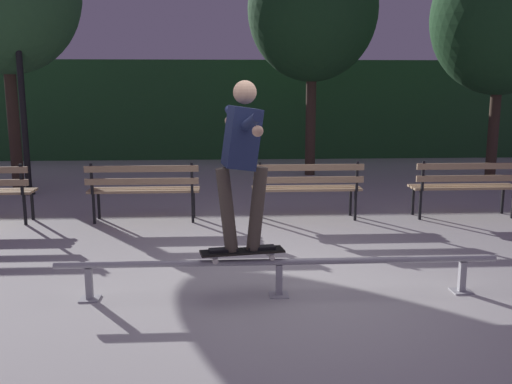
{
  "coord_description": "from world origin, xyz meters",
  "views": [
    {
      "loc": [
        -0.5,
        -5.23,
        1.97
      ],
      "look_at": [
        -0.17,
        0.62,
        0.85
      ],
      "focal_mm": 39.64,
      "sensor_mm": 36.0,
      "label": 1
    }
  ],
  "objects_px": {
    "grind_rail": "(279,267)",
    "park_bench_rightmost": "(466,183)",
    "tree_far_right": "(502,17)",
    "lamp_post_left": "(19,55)",
    "skateboarder": "(242,152)",
    "park_bench_right_center": "(307,184)",
    "tree_behind_benches": "(313,9)",
    "park_bench_left_center": "(143,186)",
    "skateboard": "(242,252)"
  },
  "relations": [
    {
      "from": "grind_rail",
      "to": "park_bench_rightmost",
      "type": "distance_m",
      "value": 4.33
    },
    {
      "from": "park_bench_right_center",
      "to": "tree_far_right",
      "type": "relative_size",
      "value": 0.33
    },
    {
      "from": "grind_rail",
      "to": "tree_behind_benches",
      "type": "height_order",
      "value": "tree_behind_benches"
    },
    {
      "from": "tree_behind_benches",
      "to": "lamp_post_left",
      "type": "relative_size",
      "value": 1.29
    },
    {
      "from": "grind_rail",
      "to": "tree_behind_benches",
      "type": "xyz_separation_m",
      "value": [
        1.38,
        7.25,
        3.24
      ]
    },
    {
      "from": "park_bench_right_center",
      "to": "skateboarder",
      "type": "bearing_deg",
      "value": -109.08
    },
    {
      "from": "tree_behind_benches",
      "to": "park_bench_rightmost",
      "type": "bearing_deg",
      "value": -68.11
    },
    {
      "from": "park_bench_left_center",
      "to": "park_bench_rightmost",
      "type": "relative_size",
      "value": 1.0
    },
    {
      "from": "skateboard",
      "to": "park_bench_rightmost",
      "type": "xyz_separation_m",
      "value": [
        3.43,
        3.03,
        0.1
      ]
    },
    {
      "from": "park_bench_rightmost",
      "to": "lamp_post_left",
      "type": "distance_m",
      "value": 7.74
    },
    {
      "from": "skateboard",
      "to": "park_bench_rightmost",
      "type": "height_order",
      "value": "park_bench_rightmost"
    },
    {
      "from": "skateboarder",
      "to": "lamp_post_left",
      "type": "distance_m",
      "value": 6.55
    },
    {
      "from": "park_bench_right_center",
      "to": "tree_behind_benches",
      "type": "relative_size",
      "value": 0.32
    },
    {
      "from": "grind_rail",
      "to": "park_bench_rightmost",
      "type": "bearing_deg",
      "value": 44.48
    },
    {
      "from": "tree_behind_benches",
      "to": "park_bench_left_center",
      "type": "bearing_deg",
      "value": -125.86
    },
    {
      "from": "grind_rail",
      "to": "tree_far_right",
      "type": "bearing_deg",
      "value": 51.98
    },
    {
      "from": "park_bench_left_center",
      "to": "tree_far_right",
      "type": "bearing_deg",
      "value": 27.81
    },
    {
      "from": "tree_far_right",
      "to": "park_bench_rightmost",
      "type": "bearing_deg",
      "value": -120.31
    },
    {
      "from": "park_bench_rightmost",
      "to": "grind_rail",
      "type": "bearing_deg",
      "value": -135.52
    },
    {
      "from": "park_bench_rightmost",
      "to": "tree_far_right",
      "type": "xyz_separation_m",
      "value": [
        2.12,
        3.63,
        2.78
      ]
    },
    {
      "from": "tree_far_right",
      "to": "park_bench_right_center",
      "type": "bearing_deg",
      "value": -141.12
    },
    {
      "from": "skateboard",
      "to": "tree_far_right",
      "type": "xyz_separation_m",
      "value": [
        5.55,
        6.65,
        2.88
      ]
    },
    {
      "from": "skateboarder",
      "to": "park_bench_left_center",
      "type": "bearing_deg",
      "value": 113.74
    },
    {
      "from": "grind_rail",
      "to": "skateboarder",
      "type": "relative_size",
      "value": 2.67
    },
    {
      "from": "park_bench_rightmost",
      "to": "tree_far_right",
      "type": "bearing_deg",
      "value": 59.69
    },
    {
      "from": "tree_far_right",
      "to": "lamp_post_left",
      "type": "height_order",
      "value": "tree_far_right"
    },
    {
      "from": "skateboard",
      "to": "tree_behind_benches",
      "type": "height_order",
      "value": "tree_behind_benches"
    },
    {
      "from": "grind_rail",
      "to": "skateboarder",
      "type": "xyz_separation_m",
      "value": [
        -0.34,
        0.0,
        1.09
      ]
    },
    {
      "from": "skateboarder",
      "to": "lamp_post_left",
      "type": "height_order",
      "value": "lamp_post_left"
    },
    {
      "from": "skateboarder",
      "to": "park_bench_left_center",
      "type": "relative_size",
      "value": 0.97
    },
    {
      "from": "skateboard",
      "to": "park_bench_left_center",
      "type": "bearing_deg",
      "value": 113.69
    },
    {
      "from": "tree_behind_benches",
      "to": "skateboarder",
      "type": "bearing_deg",
      "value": -103.38
    },
    {
      "from": "park_bench_right_center",
      "to": "park_bench_rightmost",
      "type": "distance_m",
      "value": 2.38
    },
    {
      "from": "grind_rail",
      "to": "skateboarder",
      "type": "height_order",
      "value": "skateboarder"
    },
    {
      "from": "grind_rail",
      "to": "park_bench_right_center",
      "type": "xyz_separation_m",
      "value": [
        0.7,
        3.03,
        0.25
      ]
    },
    {
      "from": "skateboard",
      "to": "skateboarder",
      "type": "distance_m",
      "value": 0.94
    },
    {
      "from": "park_bench_right_center",
      "to": "tree_behind_benches",
      "type": "xyz_separation_m",
      "value": [
        0.68,
        4.23,
        2.99
      ]
    },
    {
      "from": "grind_rail",
      "to": "skateboard",
      "type": "height_order",
      "value": "skateboard"
    },
    {
      "from": "skateboarder",
      "to": "skateboard",
      "type": "bearing_deg",
      "value": -170.83
    },
    {
      "from": "grind_rail",
      "to": "tree_far_right",
      "type": "distance_m",
      "value": 8.97
    },
    {
      "from": "tree_behind_benches",
      "to": "tree_far_right",
      "type": "relative_size",
      "value": 1.03
    },
    {
      "from": "skateboard",
      "to": "lamp_post_left",
      "type": "distance_m",
      "value": 6.77
    },
    {
      "from": "park_bench_left_center",
      "to": "tree_far_right",
      "type": "relative_size",
      "value": 0.33
    },
    {
      "from": "skateboarder",
      "to": "tree_behind_benches",
      "type": "relative_size",
      "value": 0.31
    },
    {
      "from": "park_bench_left_center",
      "to": "tree_behind_benches",
      "type": "xyz_separation_m",
      "value": [
        3.06,
        4.23,
        2.99
      ]
    },
    {
      "from": "skateboard",
      "to": "tree_far_right",
      "type": "relative_size",
      "value": 0.16
    },
    {
      "from": "skateboard",
      "to": "grind_rail",
      "type": "bearing_deg",
      "value": 0.0
    },
    {
      "from": "skateboard",
      "to": "tree_behind_benches",
      "type": "relative_size",
      "value": 0.16
    },
    {
      "from": "grind_rail",
      "to": "skateboarder",
      "type": "distance_m",
      "value": 1.14
    },
    {
      "from": "tree_far_right",
      "to": "lamp_post_left",
      "type": "bearing_deg",
      "value": -171.55
    }
  ]
}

